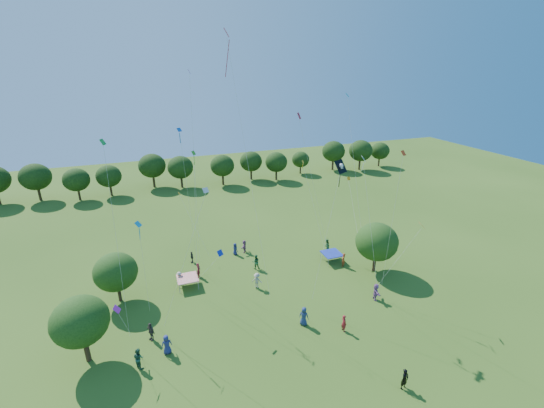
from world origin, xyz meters
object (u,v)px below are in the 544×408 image
at_px(tent_red_stripe, 187,278).
at_px(red_high_kite, 235,86).
at_px(near_tree_north, 116,272).
at_px(near_tree_east, 377,242).
at_px(tent_blue, 332,254).
at_px(near_tree_west, 80,321).
at_px(man_in_black, 405,379).
at_px(pirate_kite, 340,169).

xyz_separation_m(tent_red_stripe, red_high_kite, (5.21, -3.27, 20.03)).
height_order(near_tree_north, tent_red_stripe, near_tree_north).
xyz_separation_m(near_tree_north, near_tree_east, (27.92, -4.11, 0.40)).
xyz_separation_m(tent_red_stripe, tent_blue, (17.43, -0.61, 0.00)).
relative_size(near_tree_west, tent_red_stripe, 2.69).
height_order(near_tree_north, tent_blue, near_tree_north).
height_order(near_tree_east, tent_blue, near_tree_east).
bearing_deg(near_tree_west, man_in_black, -26.54).
distance_m(near_tree_north, pirate_kite, 24.21).
height_order(man_in_black, red_high_kite, red_high_kite).
bearing_deg(tent_blue, near_tree_west, -164.60).
bearing_deg(tent_blue, pirate_kite, -118.94).
xyz_separation_m(near_tree_west, near_tree_north, (2.29, 7.74, -0.50)).
bearing_deg(red_high_kite, near_tree_west, -162.04).
relative_size(man_in_black, pirate_kite, 0.13).
bearing_deg(red_high_kite, near_tree_north, 165.81).
distance_m(near_tree_east, red_high_kite, 23.42).
bearing_deg(tent_red_stripe, near_tree_north, -178.26).
distance_m(man_in_black, red_high_kite, 26.96).
relative_size(near_tree_north, tent_red_stripe, 2.43).
bearing_deg(tent_red_stripe, pirate_kite, -30.18).
xyz_separation_m(near_tree_north, tent_red_stripe, (6.91, 0.21, -2.38)).
bearing_deg(red_high_kite, tent_red_stripe, 147.86).
height_order(near_tree_west, near_tree_north, near_tree_west).
xyz_separation_m(near_tree_west, tent_blue, (26.63, 7.34, -2.88)).
relative_size(near_tree_east, tent_blue, 2.73).
bearing_deg(tent_blue, red_high_kite, -167.71).
bearing_deg(near_tree_east, pirate_kite, -155.18).
height_order(near_tree_north, pirate_kite, pirate_kite).
bearing_deg(tent_red_stripe, tent_blue, -2.01).
bearing_deg(tent_blue, near_tree_east, -45.99).
bearing_deg(near_tree_west, near_tree_north, 73.49).
bearing_deg(near_tree_east, man_in_black, -117.32).
xyz_separation_m(near_tree_north, red_high_kite, (12.12, -3.06, 17.65)).
distance_m(tent_blue, pirate_kite, 15.44).
bearing_deg(near_tree_north, tent_red_stripe, 1.74).
bearing_deg(red_high_kite, man_in_black, -62.99).
xyz_separation_m(near_tree_east, tent_red_stripe, (-21.01, 4.32, -2.78)).
height_order(near_tree_east, man_in_black, near_tree_east).
bearing_deg(near_tree_east, tent_red_stripe, 168.38).
bearing_deg(tent_red_stripe, red_high_kite, -32.14).
bearing_deg(man_in_black, near_tree_north, 124.82).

